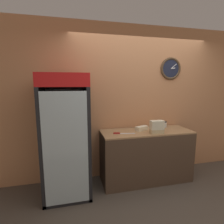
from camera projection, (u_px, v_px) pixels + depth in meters
ground_plane at (170, 212)px, 2.34m from camera, size 14.00×14.00×0.00m
wall_back at (140, 102)px, 3.23m from camera, size 5.20×0.10×2.70m
prep_counter at (146, 155)px, 3.06m from camera, size 1.55×0.56×0.89m
beverage_cooler at (66, 130)px, 2.65m from camera, size 0.68×0.70×1.83m
sandwich_stack_bottom at (157, 131)px, 2.83m from camera, size 0.22×0.12×0.07m
sandwich_stack_middle at (157, 127)px, 2.82m from camera, size 0.22×0.11×0.07m
sandwich_stack_top at (157, 123)px, 2.80m from camera, size 0.22×0.11×0.07m
sandwich_flat_left at (142, 128)px, 3.03m from camera, size 0.25×0.18×0.07m
chefs_knife at (121, 133)px, 2.82m from camera, size 0.35×0.09×0.02m
condiment_jar at (164, 124)px, 3.24m from camera, size 0.09×0.09×0.11m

